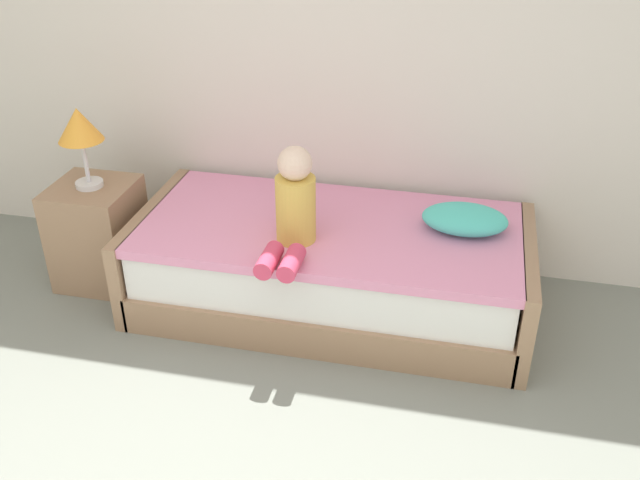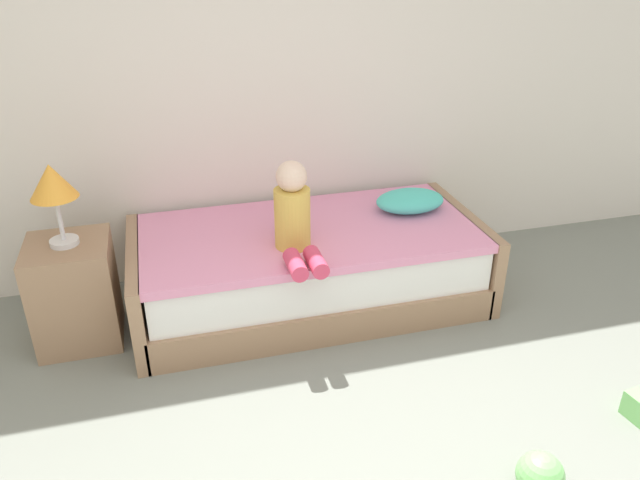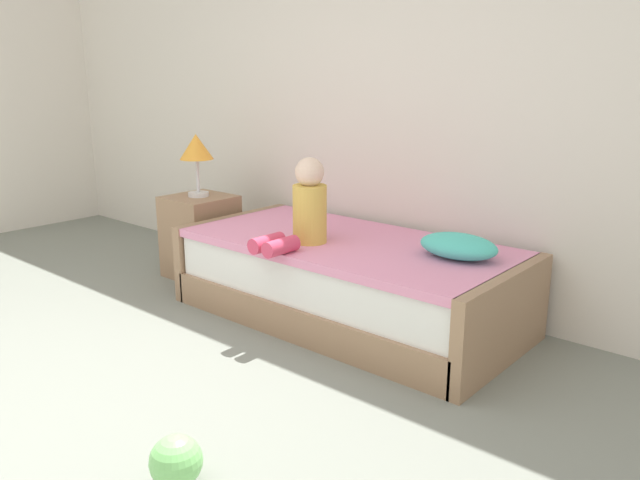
% 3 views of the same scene
% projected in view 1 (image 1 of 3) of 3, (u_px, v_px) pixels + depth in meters
% --- Properties ---
extents(wall_rear, '(7.20, 0.10, 2.90)m').
position_uv_depth(wall_rear, '(310.00, 13.00, 3.80)').
color(wall_rear, silver).
rests_on(wall_rear, ground).
extents(bed, '(2.11, 1.00, 0.50)m').
position_uv_depth(bed, '(330.00, 266.00, 3.84)').
color(bed, '#997556').
rests_on(bed, ground).
extents(nightstand, '(0.44, 0.44, 0.60)m').
position_uv_depth(nightstand, '(98.00, 234.00, 4.04)').
color(nightstand, '#997556').
rests_on(nightstand, ground).
extents(table_lamp, '(0.24, 0.24, 0.45)m').
position_uv_depth(table_lamp, '(80.00, 129.00, 3.73)').
color(table_lamp, silver).
rests_on(table_lamp, nightstand).
extents(child_figure, '(0.20, 0.51, 0.50)m').
position_uv_depth(child_figure, '(293.00, 207.00, 3.45)').
color(child_figure, gold).
rests_on(child_figure, bed).
extents(pillow, '(0.44, 0.30, 0.13)m').
position_uv_depth(pillow, '(465.00, 219.00, 3.64)').
color(pillow, '#4CCCBC').
rests_on(pillow, bed).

